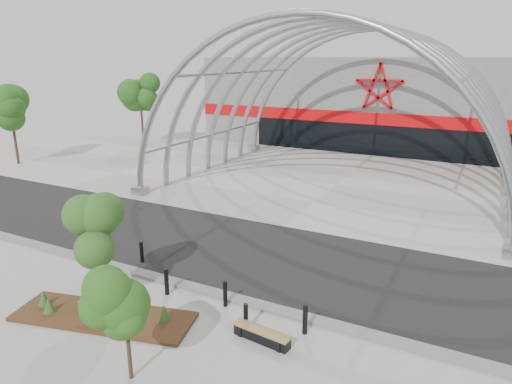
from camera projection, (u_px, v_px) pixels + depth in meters
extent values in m
plane|color=#9A9A95|center=(206.00, 288.00, 16.63)|extent=(140.00, 140.00, 0.00)
cube|color=black|center=(251.00, 253.00, 19.61)|extent=(140.00, 7.00, 0.02)
cube|color=#9F9A90|center=(336.00, 185.00, 29.82)|extent=(60.00, 17.00, 0.04)
cube|color=slate|center=(202.00, 290.00, 16.40)|extent=(60.00, 0.50, 0.12)
cube|color=slate|center=(396.00, 100.00, 44.01)|extent=(34.00, 15.00, 8.00)
cube|color=black|center=(376.00, 140.00, 38.44)|extent=(22.00, 0.25, 2.60)
cube|color=red|center=(377.00, 119.00, 37.92)|extent=(34.00, 0.30, 1.00)
torus|color=#92979B|center=(292.00, 221.00, 23.44)|extent=(20.36, 0.36, 20.36)
torus|color=#92979B|center=(309.00, 207.00, 25.57)|extent=(20.36, 0.36, 20.36)
torus|color=#92979B|center=(324.00, 195.00, 27.70)|extent=(20.36, 0.36, 20.36)
torus|color=#92979B|center=(336.00, 185.00, 29.83)|extent=(20.36, 0.36, 20.36)
torus|color=#92979B|center=(347.00, 177.00, 31.96)|extent=(20.36, 0.36, 20.36)
torus|color=#92979B|center=(357.00, 169.00, 34.09)|extent=(20.36, 0.36, 20.36)
torus|color=#92979B|center=(365.00, 162.00, 36.21)|extent=(20.36, 0.36, 20.36)
cylinder|color=#92979B|center=(510.00, 162.00, 24.85)|extent=(0.20, 15.00, 0.20)
cylinder|color=#92979B|center=(469.00, 76.00, 24.70)|extent=(0.20, 15.00, 0.20)
cylinder|color=#92979B|center=(345.00, 23.00, 26.96)|extent=(0.20, 15.00, 0.20)
cylinder|color=#92979B|center=(241.00, 72.00, 30.90)|extent=(0.20, 15.00, 0.20)
cylinder|color=#92979B|center=(211.00, 135.00, 33.32)|extent=(0.20, 15.00, 0.20)
cube|color=#92979B|center=(140.00, 191.00, 27.76)|extent=(0.80, 0.80, 0.50)
cube|color=#92979B|center=(254.00, 148.00, 40.53)|extent=(0.80, 0.80, 0.50)
cube|color=#92979B|center=(508.00, 174.00, 31.76)|extent=(0.80, 0.80, 0.50)
cube|color=#372112|center=(103.00, 317.00, 14.71)|extent=(6.14, 3.15, 0.11)
cone|color=#345A21|center=(49.00, 305.00, 14.82)|extent=(0.41, 0.41, 0.51)
cone|color=#345A21|center=(111.00, 303.00, 14.91)|extent=(0.41, 0.41, 0.51)
cone|color=#345A21|center=(126.00, 318.00, 14.08)|extent=(0.41, 0.41, 0.51)
cone|color=#345A21|center=(92.00, 298.00, 15.20)|extent=(0.41, 0.41, 0.51)
cone|color=#345A21|center=(164.00, 312.00, 14.38)|extent=(0.41, 0.41, 0.51)
cone|color=#345A21|center=(44.00, 298.00, 15.24)|extent=(0.41, 0.41, 0.51)
cylinder|color=#2F2414|center=(100.00, 273.00, 15.79)|extent=(0.11, 0.11, 1.79)
ellipsoid|color=#2B4C1C|center=(95.00, 230.00, 15.32)|extent=(1.53, 1.53, 1.95)
cylinder|color=black|center=(129.00, 351.00, 11.77)|extent=(0.11, 0.11, 1.63)
ellipsoid|color=#1E480F|center=(124.00, 300.00, 11.35)|extent=(1.35, 1.35, 1.78)
cube|color=black|center=(105.00, 310.00, 14.94)|extent=(1.79, 0.58, 0.30)
cube|color=black|center=(88.00, 305.00, 15.14)|extent=(0.16, 0.40, 0.35)
cube|color=black|center=(122.00, 312.00, 14.72)|extent=(0.16, 0.40, 0.35)
cube|color=#9A8249|center=(104.00, 304.00, 14.88)|extent=(1.84, 0.65, 0.05)
cube|color=black|center=(262.00, 337.00, 13.50)|extent=(1.84, 0.55, 0.31)
cube|color=black|center=(243.00, 328.00, 13.85)|extent=(0.15, 0.41, 0.36)
cube|color=black|center=(281.00, 344.00, 13.13)|extent=(0.15, 0.41, 0.36)
cube|color=olive|center=(262.00, 330.00, 13.44)|extent=(1.89, 0.62, 0.05)
cylinder|color=black|center=(142.00, 252.00, 18.58)|extent=(0.14, 0.14, 0.89)
cylinder|color=black|center=(166.00, 282.00, 16.07)|extent=(0.16, 0.16, 0.99)
cylinder|color=black|center=(225.00, 294.00, 15.31)|extent=(0.14, 0.14, 0.90)
cylinder|color=black|center=(246.00, 317.00, 13.98)|extent=(0.14, 0.14, 0.89)
cylinder|color=black|center=(305.00, 320.00, 13.78)|extent=(0.15, 0.15, 0.95)
cylinder|color=black|center=(143.00, 129.00, 41.96)|extent=(0.20, 0.20, 3.30)
ellipsoid|color=#144511|center=(140.00, 96.00, 41.10)|extent=(3.00, 3.00, 3.60)
cylinder|color=#312316|center=(16.00, 147.00, 35.28)|extent=(0.20, 0.20, 2.75)
ellipsoid|color=#194811|center=(11.00, 114.00, 34.56)|extent=(2.55, 2.55, 3.00)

